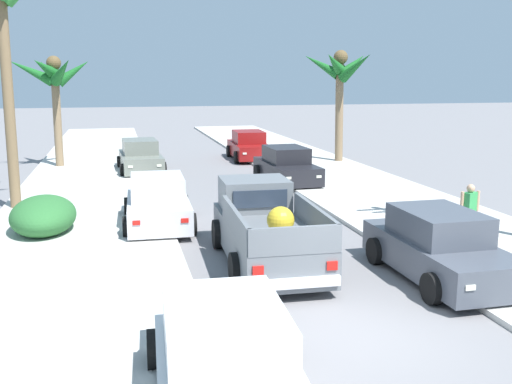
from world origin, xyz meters
TOP-DOWN VIEW (x-y plane):
  - ground_plane at (0.00, 0.00)m, footprint 160.00×160.00m
  - sidewalk_left at (-5.23, 12.00)m, footprint 5.31×60.00m
  - sidewalk_right at (5.23, 12.00)m, footprint 5.31×60.00m
  - curb_left at (-3.97, 12.00)m, footprint 0.16×60.00m
  - curb_right at (3.97, 12.00)m, footprint 0.16×60.00m
  - pickup_truck at (-0.64, 4.37)m, footprint 2.36×5.28m
  - car_left_near at (-3.00, 18.70)m, footprint 2.17×4.32m
  - car_right_near at (2.77, 2.28)m, footprint 2.03×4.26m
  - car_left_mid at (2.83, 14.36)m, footprint 2.13×4.31m
  - car_right_mid at (-2.93, 8.41)m, footprint 2.13×4.31m
  - car_left_far at (-2.79, -1.80)m, footprint 2.19×4.33m
  - car_right_far at (2.90, 21.78)m, footprint 2.15×4.31m
  - palm_tree_left_fore at (-6.85, 21.07)m, footprint 3.91×3.95m
  - palm_tree_right_fore at (7.16, 19.53)m, footprint 3.22×3.96m
  - palm_tree_left_mid at (-7.42, 11.78)m, footprint 3.71×3.28m
  - hedge_bush at (-6.16, 8.19)m, footprint 1.80×2.80m
  - pedestrian at (5.13, 4.73)m, footprint 0.57×0.36m

SIDE VIEW (x-z plane):
  - ground_plane at x=0.00m, z-range 0.00..0.00m
  - curb_left at x=-3.97m, z-range 0.00..0.10m
  - curb_right at x=3.97m, z-range 0.00..0.10m
  - sidewalk_left at x=-5.23m, z-range 0.00..0.12m
  - sidewalk_right at x=5.23m, z-range 0.00..0.12m
  - hedge_bush at x=-6.16m, z-range 0.00..1.10m
  - car_left_near at x=-3.00m, z-range -0.06..1.48m
  - car_right_near at x=2.77m, z-range -0.06..1.48m
  - car_left_mid at x=2.83m, z-range -0.06..1.48m
  - car_right_mid at x=-2.93m, z-range -0.06..1.48m
  - car_left_far at x=-2.79m, z-range -0.06..1.48m
  - car_right_far at x=2.90m, z-range -0.06..1.48m
  - pickup_truck at x=-0.64m, z-range -0.12..1.68m
  - pedestrian at x=5.13m, z-range 0.12..1.71m
  - palm_tree_left_fore at x=-6.85m, z-range 1.66..7.07m
  - palm_tree_right_fore at x=7.16m, z-range 1.69..7.43m
  - palm_tree_left_mid at x=-7.42m, z-range 2.52..10.60m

